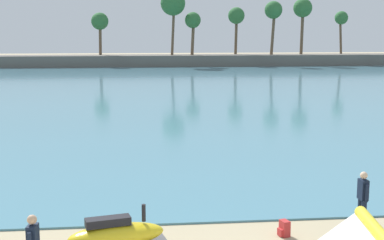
% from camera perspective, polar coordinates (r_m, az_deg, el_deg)
% --- Properties ---
extents(sea, '(220.00, 111.23, 0.06)m').
position_cam_1_polar(sea, '(70.79, -4.05, 4.87)').
color(sea, teal).
rests_on(sea, ground).
extents(palm_headland, '(88.94, 6.00, 11.72)m').
position_cam_1_polar(palm_headland, '(86.29, -3.27, 7.06)').
color(palm_headland, '#605B54').
rests_on(palm_headland, ground).
extents(watercraft_on_trailer, '(2.76, 1.56, 1.28)m').
position_cam_1_polar(watercraft_on_trailer, '(13.80, -8.03, -12.10)').
color(watercraft_on_trailer, '#4C4C51').
rests_on(watercraft_on_trailer, ground).
extents(person_at_waterline, '(0.21, 0.55, 1.67)m').
position_cam_1_polar(person_at_waterline, '(16.11, 17.53, -7.87)').
color(person_at_waterline, '#141E33').
rests_on(person_at_waterline, ground).
extents(backpack_by_trailer, '(0.33, 0.34, 0.44)m').
position_cam_1_polar(backpack_by_trailer, '(15.28, 9.68, -11.22)').
color(backpack_by_trailer, red).
rests_on(backpack_by_trailer, ground).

